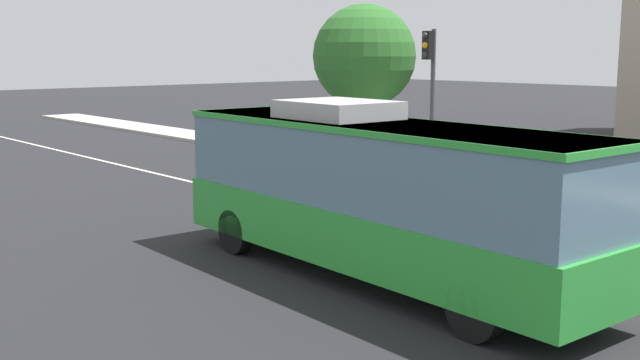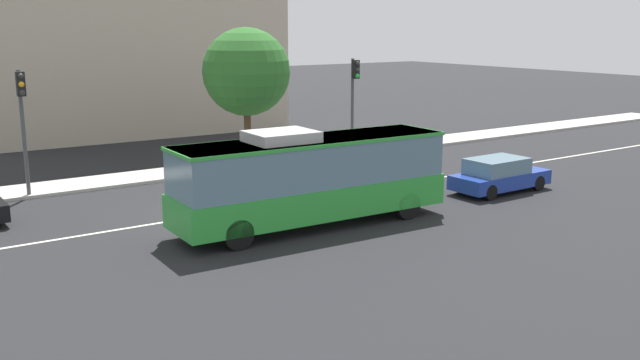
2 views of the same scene
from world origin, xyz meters
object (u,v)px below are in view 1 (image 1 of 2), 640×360
at_px(transit_bus, 377,189).
at_px(sedan_black, 287,157).
at_px(traffic_light_near_corner, 430,77).
at_px(street_tree_kerbside_centre, 364,56).

bearing_deg(transit_bus, sedan_black, 151.44).
distance_m(transit_bus, sedan_black, 12.80).
relative_size(sedan_black, traffic_light_near_corner, 0.87).
bearing_deg(transit_bus, street_tree_kerbside_centre, 138.72).
distance_m(sedan_black, street_tree_kerbside_centre, 6.32).
xyz_separation_m(transit_bus, traffic_light_near_corner, (-7.26, 9.84, 1.75)).
bearing_deg(street_tree_kerbside_centre, traffic_light_near_corner, -19.05).
bearing_deg(traffic_light_near_corner, sedan_black, -46.86).
height_order(sedan_black, street_tree_kerbside_centre, street_tree_kerbside_centre).
xyz_separation_m(transit_bus, street_tree_kerbside_centre, (-12.29, 11.58, 2.43)).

